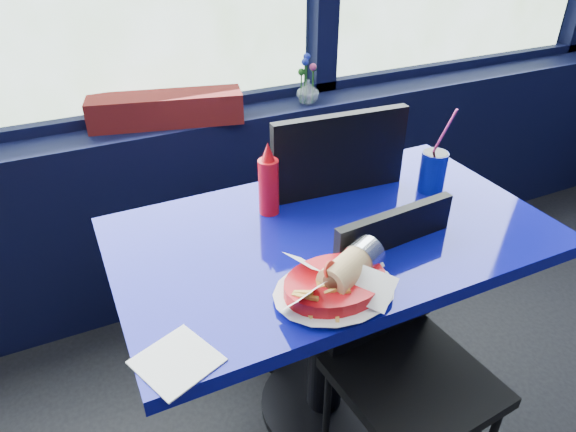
# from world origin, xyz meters

# --- Properties ---
(window_sill) EXTENTS (5.00, 0.26, 0.80)m
(window_sill) POSITION_xyz_m (0.00, 2.87, 0.40)
(window_sill) COLOR black
(window_sill) RESTS_ON ground
(near_table) EXTENTS (1.20, 0.70, 0.75)m
(near_table) POSITION_xyz_m (0.30, 2.00, 0.57)
(near_table) COLOR black
(near_table) RESTS_ON ground
(chair_near_front) EXTENTS (0.41, 0.42, 0.85)m
(chair_near_front) POSITION_xyz_m (0.40, 1.76, 0.49)
(chair_near_front) COLOR black
(chair_near_front) RESTS_ON ground
(chair_near_back) EXTENTS (0.48, 0.49, 1.00)m
(chair_near_back) POSITION_xyz_m (0.41, 2.31, 0.58)
(chair_near_back) COLOR black
(chair_near_back) RESTS_ON ground
(planter_box) EXTENTS (0.58, 0.27, 0.11)m
(planter_box) POSITION_xyz_m (0.06, 2.84, 0.86)
(planter_box) COLOR maroon
(planter_box) RESTS_ON window_sill
(flower_vase) EXTENTS (0.13, 0.13, 0.20)m
(flower_vase) POSITION_xyz_m (0.64, 2.82, 0.86)
(flower_vase) COLOR silver
(flower_vase) RESTS_ON window_sill
(food_basket) EXTENTS (0.27, 0.25, 0.10)m
(food_basket) POSITION_xyz_m (0.17, 1.76, 0.78)
(food_basket) COLOR red
(food_basket) RESTS_ON near_table
(ketchup_bottle) EXTENTS (0.06, 0.06, 0.22)m
(ketchup_bottle) POSITION_xyz_m (0.18, 2.16, 0.85)
(ketchup_bottle) COLOR red
(ketchup_bottle) RESTS_ON near_table
(soda_cup) EXTENTS (0.08, 0.08, 0.27)m
(soda_cup) POSITION_xyz_m (0.69, 2.07, 0.82)
(soda_cup) COLOR #0D1692
(soda_cup) RESTS_ON near_table
(napkin) EXTENTS (0.19, 0.19, 0.00)m
(napkin) POSITION_xyz_m (-0.22, 1.72, 0.75)
(napkin) COLOR white
(napkin) RESTS_ON near_table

